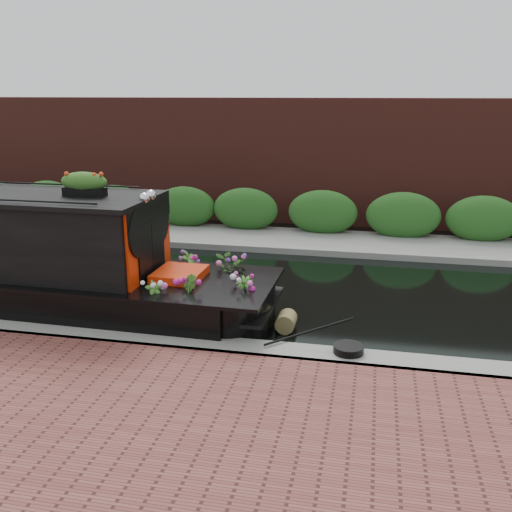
# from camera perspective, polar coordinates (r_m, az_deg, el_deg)

# --- Properties ---
(ground) EXTENTS (80.00, 80.00, 0.00)m
(ground) POSITION_cam_1_polar(r_m,az_deg,el_deg) (12.78, -5.80, -3.09)
(ground) COLOR black
(ground) RESTS_ON ground
(near_bank_coping) EXTENTS (40.00, 0.60, 0.50)m
(near_bank_coping) POSITION_cam_1_polar(r_m,az_deg,el_deg) (9.92, -11.61, -9.20)
(near_bank_coping) COLOR gray
(near_bank_coping) RESTS_ON ground
(near_bank_pavers) EXTENTS (40.00, 7.00, 0.50)m
(near_bank_pavers) POSITION_cam_1_polar(r_m,az_deg,el_deg) (7.18, -24.10, -21.15)
(near_bank_pavers) COLOR brown
(near_bank_pavers) RESTS_ON ground
(far_bank_path) EXTENTS (40.00, 2.40, 0.34)m
(far_bank_path) POSITION_cam_1_polar(r_m,az_deg,el_deg) (16.65, -1.45, 1.55)
(far_bank_path) COLOR gray
(far_bank_path) RESTS_ON ground
(far_hedge) EXTENTS (40.00, 1.10, 2.80)m
(far_hedge) POSITION_cam_1_polar(r_m,az_deg,el_deg) (17.50, -0.77, 2.28)
(far_hedge) COLOR #24561C
(far_hedge) RESTS_ON ground
(far_brick_wall) EXTENTS (40.00, 1.00, 8.00)m
(far_brick_wall) POSITION_cam_1_polar(r_m,az_deg,el_deg) (19.50, 0.58, 3.72)
(far_brick_wall) COLOR #54231C
(far_brick_wall) RESTS_ON ground
(rope_fender) EXTENTS (0.35, 0.44, 0.35)m
(rope_fender) POSITION_cam_1_polar(r_m,az_deg,el_deg) (10.42, 3.04, -6.55)
(rope_fender) COLOR olive
(rope_fender) RESTS_ON ground
(coiled_mooring_rope) EXTENTS (0.48, 0.48, 0.12)m
(coiled_mooring_rope) POSITION_cam_1_polar(r_m,az_deg,el_deg) (9.15, 9.22, -9.17)
(coiled_mooring_rope) COLOR black
(coiled_mooring_rope) RESTS_ON near_bank_coping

